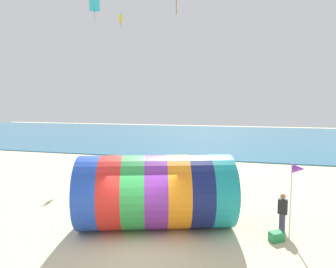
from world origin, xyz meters
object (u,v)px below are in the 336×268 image
at_px(kite_cyan_diamond, 94,4).
at_px(kite_yellow_diamond, 121,19).
at_px(cooler_box, 277,236).
at_px(beach_flag, 298,173).
at_px(giant_inflatable_tube, 156,191).
at_px(kite_handler, 282,213).

xyz_separation_m(kite_cyan_diamond, kite_yellow_diamond, (2.17, 1.12, -1.22)).
distance_m(kite_cyan_diamond, cooler_box, 25.89).
relative_size(kite_cyan_diamond, beach_flag, 0.81).
bearing_deg(beach_flag, cooler_box, -154.00).
bearing_deg(cooler_box, giant_inflatable_tube, 178.64).
relative_size(kite_yellow_diamond, beach_flag, 0.45).
bearing_deg(kite_yellow_diamond, cooler_box, -50.43).
xyz_separation_m(beach_flag, cooler_box, (-0.68, -0.33, -2.43)).
height_order(kite_cyan_diamond, cooler_box, kite_cyan_diamond).
bearing_deg(kite_handler, giant_inflatable_tube, -171.63).
xyz_separation_m(kite_yellow_diamond, beach_flag, (13.99, -15.77, -10.71)).
relative_size(giant_inflatable_tube, kite_handler, 4.34).
height_order(beach_flag, cooler_box, beach_flag).
bearing_deg(kite_handler, beach_flag, -52.04).
height_order(kite_handler, kite_yellow_diamond, kite_yellow_diamond).
xyz_separation_m(giant_inflatable_tube, kite_handler, (5.07, 0.75, -0.71)).
relative_size(kite_yellow_diamond, cooler_box, 2.54).
distance_m(giant_inflatable_tube, cooler_box, 4.98).
bearing_deg(beach_flag, giant_inflatable_tube, -177.70).
xyz_separation_m(giant_inflatable_tube, kite_cyan_diamond, (-10.68, 14.87, 13.02)).
height_order(kite_cyan_diamond, kite_yellow_diamond, kite_cyan_diamond).
height_order(giant_inflatable_tube, kite_handler, giant_inflatable_tube).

